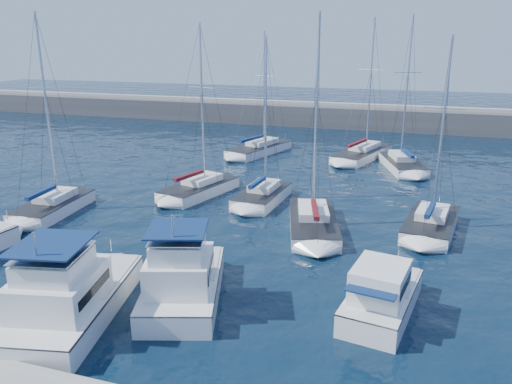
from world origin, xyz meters
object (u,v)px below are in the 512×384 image
(motor_yacht_stbd_outer, at_px, (381,297))
(sailboat_mid_d, at_px, (313,222))
(sailboat_back_a, at_px, (260,149))
(sailboat_mid_e, at_px, (431,224))
(sailboat_mid_b, at_px, (199,188))
(motor_yacht_port_inner, at_px, (69,298))
(sailboat_back_b, at_px, (362,153))
(motor_yacht_stbd_inner, at_px, (182,281))
(sailboat_mid_c, at_px, (262,196))
(sailboat_back_c, at_px, (402,164))
(sailboat_mid_a, at_px, (53,206))

(motor_yacht_stbd_outer, relative_size, sailboat_mid_d, 0.45)
(motor_yacht_stbd_outer, bearing_deg, sailboat_back_a, 126.01)
(sailboat_mid_e, bearing_deg, sailboat_mid_d, -156.00)
(sailboat_mid_e, bearing_deg, sailboat_mid_b, 179.74)
(motor_yacht_port_inner, height_order, sailboat_back_b, sailboat_back_b)
(motor_yacht_stbd_inner, xyz_separation_m, sailboat_mid_d, (4.30, 11.76, -0.61))
(motor_yacht_stbd_outer, distance_m, sailboat_mid_b, 22.08)
(sailboat_mid_c, distance_m, sailboat_mid_e, 13.17)
(motor_yacht_port_inner, height_order, sailboat_back_c, sailboat_back_c)
(sailboat_mid_c, relative_size, sailboat_mid_e, 0.99)
(sailboat_mid_b, relative_size, sailboat_back_a, 1.03)
(sailboat_mid_d, bearing_deg, motor_yacht_port_inner, -134.66)
(motor_yacht_stbd_inner, bearing_deg, motor_yacht_port_inner, -161.16)
(sailboat_back_a, relative_size, sailboat_back_c, 0.91)
(sailboat_back_a, bearing_deg, sailboat_mid_e, -28.39)
(motor_yacht_port_inner, xyz_separation_m, sailboat_mid_e, (16.43, 17.03, -0.62))
(sailboat_mid_d, relative_size, sailboat_back_b, 0.97)
(sailboat_back_b, bearing_deg, sailboat_mid_d, -74.57)
(sailboat_mid_e, relative_size, sailboat_back_c, 0.87)
(motor_yacht_stbd_inner, relative_size, sailboat_mid_d, 0.56)
(motor_yacht_stbd_outer, distance_m, sailboat_back_a, 35.45)
(sailboat_back_c, bearing_deg, motor_yacht_stbd_outer, -107.98)
(sailboat_mid_e, height_order, sailboat_back_b, sailboat_back_b)
(motor_yacht_stbd_inner, bearing_deg, sailboat_back_b, 64.15)
(motor_yacht_stbd_inner, height_order, sailboat_back_a, sailboat_back_a)
(motor_yacht_stbd_inner, relative_size, sailboat_back_a, 0.60)
(motor_yacht_stbd_inner, xyz_separation_m, sailboat_back_b, (5.28, 34.63, -0.62))
(motor_yacht_port_inner, bearing_deg, sailboat_mid_d, 48.32)
(motor_yacht_port_inner, distance_m, sailboat_back_b, 38.99)
(sailboat_mid_d, xyz_separation_m, sailboat_mid_e, (7.79, 2.12, -0.00))
(sailboat_mid_c, distance_m, sailboat_mid_d, 7.00)
(sailboat_mid_c, bearing_deg, sailboat_mid_d, -38.77)
(motor_yacht_port_inner, xyz_separation_m, motor_yacht_stbd_outer, (13.93, 4.88, -0.19))
(sailboat_mid_a, height_order, sailboat_back_c, sailboat_back_c)
(sailboat_mid_b, height_order, sailboat_back_a, sailboat_mid_b)
(motor_yacht_stbd_inner, bearing_deg, sailboat_mid_e, 31.76)
(sailboat_mid_e, distance_m, sailboat_back_b, 21.84)
(motor_yacht_stbd_inner, relative_size, sailboat_mid_e, 0.62)
(sailboat_mid_e, height_order, sailboat_back_c, sailboat_back_c)
(motor_yacht_stbd_outer, height_order, sailboat_mid_b, sailboat_mid_b)
(sailboat_back_b, bearing_deg, motor_yacht_port_inner, -86.41)
(sailboat_mid_c, xyz_separation_m, sailboat_back_a, (-5.46, 16.89, -0.02))
(motor_yacht_stbd_outer, relative_size, sailboat_mid_b, 0.47)
(sailboat_mid_c, height_order, sailboat_back_a, sailboat_back_a)
(motor_yacht_port_inner, xyz_separation_m, sailboat_mid_c, (3.52, 19.69, -0.61))
(sailboat_mid_a, xyz_separation_m, sailboat_mid_b, (8.74, 7.60, -0.01))
(sailboat_back_c, bearing_deg, sailboat_mid_a, -156.74)
(sailboat_mid_d, relative_size, sailboat_back_c, 0.97)
(motor_yacht_stbd_outer, xyz_separation_m, sailboat_back_c, (0.07, 29.25, -0.41))
(sailboat_back_a, distance_m, sailboat_back_b, 11.61)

